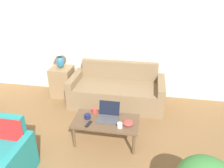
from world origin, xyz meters
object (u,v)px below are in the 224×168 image
object	(u,v)px
armchair	(0,161)
cup_white	(94,111)
laptop	(108,115)
tv_remote	(88,124)
couch	(117,91)
coffee_table	(106,123)
snack_bowl	(128,123)
cup_navy	(120,125)
cup_yellow	(88,116)
table_lamp	(59,52)

from	to	relation	value
armchair	cup_white	world-z (taller)	armchair
laptop	cup_white	distance (m)	0.27
armchair	tv_remote	world-z (taller)	armchair
cup_white	laptop	bearing A→B (deg)	-22.27
couch	cup_white	world-z (taller)	couch
coffee_table	laptop	xyz separation A→B (m)	(0.03, 0.08, 0.10)
cup_white	snack_bowl	world-z (taller)	cup_white
cup_navy	cup_yellow	distance (m)	0.56
table_lamp	snack_bowl	world-z (taller)	table_lamp
table_lamp	cup_yellow	bearing A→B (deg)	-54.61
cup_yellow	tv_remote	size ratio (longest dim) A/B	0.64
tv_remote	cup_yellow	bearing A→B (deg)	110.15
armchair	coffee_table	bearing A→B (deg)	37.73
armchair	laptop	xyz separation A→B (m)	(1.24, 1.01, 0.19)
armchair	cup_navy	bearing A→B (deg)	29.00
cup_navy	tv_remote	world-z (taller)	cup_navy
couch	table_lamp	world-z (taller)	table_lamp
tv_remote	snack_bowl	bearing A→B (deg)	10.59
table_lamp	cup_navy	size ratio (longest dim) A/B	6.90
laptop	armchair	bearing A→B (deg)	-140.71
couch	cup_yellow	distance (m)	1.30
tv_remote	armchair	bearing A→B (deg)	-140.94
tv_remote	laptop	bearing A→B (deg)	40.12
cup_white	couch	bearing A→B (deg)	79.05
armchair	cup_yellow	bearing A→B (deg)	46.01
couch	snack_bowl	xyz separation A→B (m)	(0.37, -1.30, 0.17)
table_lamp	snack_bowl	size ratio (longest dim) A/B	3.34
couch	tv_remote	size ratio (longest dim) A/B	12.25
snack_bowl	tv_remote	size ratio (longest dim) A/B	1.04
cup_navy	snack_bowl	distance (m)	0.15
coffee_table	snack_bowl	xyz separation A→B (m)	(0.35, -0.04, 0.07)
laptop	cup_yellow	world-z (taller)	laptop
laptop	tv_remote	xyz separation A→B (m)	(-0.27, -0.22, -0.05)
laptop	cup_white	size ratio (longest dim) A/B	3.74
snack_bowl	couch	bearing A→B (deg)	105.73
couch	tv_remote	xyz separation A→B (m)	(-0.22, -1.41, 0.15)
armchair	cup_yellow	distance (m)	1.33
couch	laptop	size ratio (longest dim) A/B	5.82
couch	coffee_table	size ratio (longest dim) A/B	1.86
cup_yellow	cup_white	size ratio (longest dim) A/B	1.14
cup_navy	snack_bowl	bearing A→B (deg)	40.80
armchair	table_lamp	world-z (taller)	table_lamp
cup_navy	tv_remote	bearing A→B (deg)	-178.24
table_lamp	coffee_table	distance (m)	2.00
couch	armchair	distance (m)	2.51
laptop	cup_yellow	size ratio (longest dim) A/B	3.30
couch	tv_remote	world-z (taller)	couch
armchair	snack_bowl	bearing A→B (deg)	29.95
couch	coffee_table	xyz separation A→B (m)	(0.02, -1.27, 0.09)
cup_yellow	snack_bowl	size ratio (longest dim) A/B	0.61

